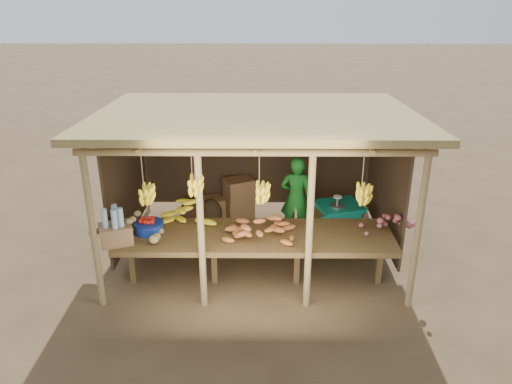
{
  "coord_description": "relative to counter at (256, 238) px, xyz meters",
  "views": [
    {
      "loc": [
        0.05,
        -7.22,
        4.1
      ],
      "look_at": [
        0.0,
        0.0,
        1.05
      ],
      "focal_mm": 35.0,
      "sensor_mm": 36.0,
      "label": 1
    }
  ],
  "objects": [
    {
      "name": "onion_heap",
      "position": [
        1.9,
        0.03,
        0.24
      ],
      "size": [
        0.95,
        0.62,
        0.36
      ],
      "primitive_type": null,
      "rotation": [
        0.0,
        0.0,
        0.08
      ],
      "color": "#A85254",
      "rests_on": "counter"
    },
    {
      "name": "sweet_potato_heap",
      "position": [
        0.08,
        -0.05,
        0.24
      ],
      "size": [
        0.95,
        0.61,
        0.36
      ],
      "primitive_type": null,
      "rotation": [
        0.0,
        0.0,
        0.06
      ],
      "color": "#BE6730",
      "rests_on": "counter"
    },
    {
      "name": "stall_structure",
      "position": [
        -0.01,
        0.86,
        1.18
      ],
      "size": [
        4.7,
        3.5,
        2.43
      ],
      "color": "#987C4E",
      "rests_on": "ground"
    },
    {
      "name": "counter",
      "position": [
        0.0,
        0.0,
        0.0
      ],
      "size": [
        3.9,
        1.05,
        0.8
      ],
      "color": "brown",
      "rests_on": "ground"
    },
    {
      "name": "bottle_box",
      "position": [
        -1.9,
        -0.26,
        0.27
      ],
      "size": [
        0.52,
        0.47,
        0.54
      ],
      "color": "olive",
      "rests_on": "counter"
    },
    {
      "name": "burlap_sacks",
      "position": [
        -1.02,
        1.98,
        -0.5
      ],
      "size": [
        0.78,
        0.41,
        0.55
      ],
      "color": "#402E1E",
      "rests_on": "ground"
    },
    {
      "name": "potato_heap",
      "position": [
        -1.86,
        -0.04,
        0.25
      ],
      "size": [
        1.19,
        0.8,
        0.37
      ],
      "primitive_type": null,
      "rotation": [
        0.0,
        0.0,
        -0.12
      ],
      "color": "#93804C",
      "rests_on": "counter"
    },
    {
      "name": "banana_pile",
      "position": [
        -0.99,
        0.46,
        0.24
      ],
      "size": [
        0.69,
        0.41,
        0.35
      ],
      "primitive_type": null,
      "rotation": [
        0.0,
        0.0,
        -0.0
      ],
      "color": "yellow",
      "rests_on": "counter"
    },
    {
      "name": "ground",
      "position": [
        -0.0,
        0.95,
        -0.74
      ],
      "size": [
        60.0,
        60.0,
        0.0
      ],
      "primitive_type": "plane",
      "color": "brown",
      "rests_on": "ground"
    },
    {
      "name": "tarp_crate",
      "position": [
        1.39,
        1.33,
        -0.38
      ],
      "size": [
        0.88,
        0.81,
        0.87
      ],
      "color": "brown",
      "rests_on": "ground"
    },
    {
      "name": "carton_stack",
      "position": [
        -0.5,
        2.15,
        -0.4
      ],
      "size": [
        1.14,
        0.55,
        0.78
      ],
      "color": "olive",
      "rests_on": "ground"
    },
    {
      "name": "tomato_basin",
      "position": [
        -1.52,
        0.07,
        0.15
      ],
      "size": [
        0.42,
        0.42,
        0.22
      ],
      "rotation": [
        0.0,
        0.0,
        -0.42
      ],
      "color": "navy",
      "rests_on": "counter"
    },
    {
      "name": "vendor",
      "position": [
        0.67,
        1.45,
        -0.01
      ],
      "size": [
        0.57,
        0.4,
        1.46
      ],
      "primitive_type": "imported",
      "rotation": [
        0.0,
        0.0,
        3.04
      ],
      "color": "#1A7522",
      "rests_on": "ground"
    }
  ]
}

